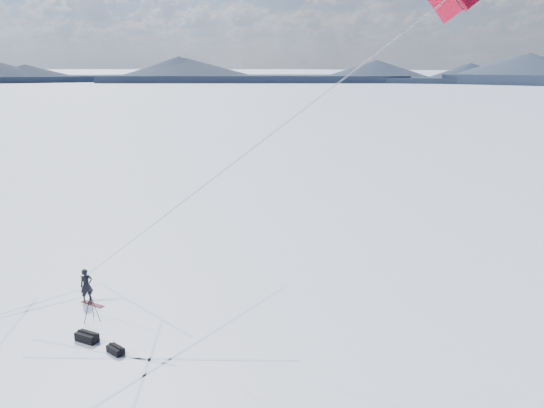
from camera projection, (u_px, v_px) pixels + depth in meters
The scene contains 8 objects.
ground at pixel (56, 331), 22.58m from camera, with size 1800.00×1800.00×0.00m, color white.
horizon_hills at pixel (48, 261), 21.76m from camera, with size 704.00×704.42×8.17m.
snow_tracks at pixel (36, 336), 22.23m from camera, with size 17.62×14.39×0.01m.
snowkiter at pixel (88, 301), 25.49m from camera, with size 0.59×0.39×1.62m, color black.
snowboard at pixel (93, 304), 25.10m from camera, with size 1.34×0.25×0.04m, color maroon.
tripod at pixel (91, 301), 23.29m from camera, with size 0.70×0.72×1.46m.
gear_bag_a at pixel (87, 337), 21.75m from camera, with size 0.98×0.49×0.43m.
gear_bag_b at pixel (116, 350), 20.85m from camera, with size 0.82×0.51×0.35m.
Camera 1 is at (17.90, -13.48, 11.07)m, focal length 35.00 mm.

